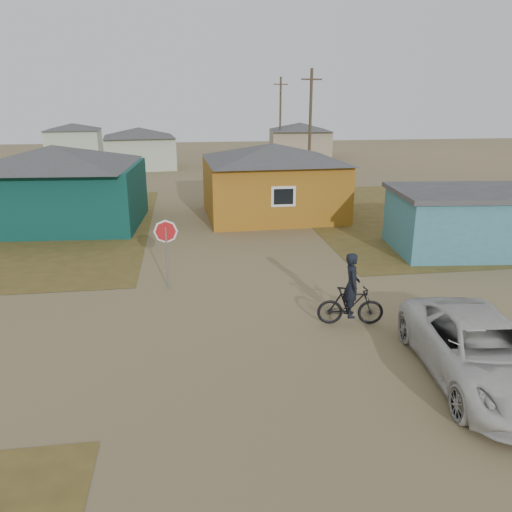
{
  "coord_description": "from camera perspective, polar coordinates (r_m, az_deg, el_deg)",
  "views": [
    {
      "loc": [
        -2.19,
        -12.29,
        6.29
      ],
      "look_at": [
        0.01,
        3.0,
        1.3
      ],
      "focal_mm": 35.0,
      "sensor_mm": 36.0,
      "label": 1
    }
  ],
  "objects": [
    {
      "name": "ground",
      "position": [
        13.98,
        1.72,
        -8.85
      ],
      "size": [
        120.0,
        120.0,
        0.0
      ],
      "primitive_type": "plane",
      "color": "olive"
    },
    {
      "name": "grass_ne",
      "position": [
        30.68,
        23.94,
        4.53
      ],
      "size": [
        20.0,
        18.0,
        0.0
      ],
      "primitive_type": "cube",
      "color": "brown",
      "rests_on": "ground"
    },
    {
      "name": "house_teal",
      "position": [
        26.89,
        -21.87,
        7.56
      ],
      "size": [
        8.93,
        7.08,
        4.0
      ],
      "color": "#09322D",
      "rests_on": "ground"
    },
    {
      "name": "house_yellow",
      "position": [
        27.05,
        1.9,
        8.77
      ],
      "size": [
        7.72,
        6.76,
        3.9
      ],
      "color": "#986017",
      "rests_on": "ground"
    },
    {
      "name": "shed_turquoise",
      "position": [
        22.69,
        23.12,
        3.77
      ],
      "size": [
        6.71,
        4.93,
        2.6
      ],
      "color": "teal",
      "rests_on": "ground"
    },
    {
      "name": "house_pale_west",
      "position": [
        46.66,
        -13.15,
        12.0
      ],
      "size": [
        7.04,
        6.15,
        3.6
      ],
      "color": "#ACBBA1",
      "rests_on": "ground"
    },
    {
      "name": "house_beige_east",
      "position": [
        53.88,
        5.03,
        13.12
      ],
      "size": [
        6.95,
        6.05,
        3.6
      ],
      "color": "gray",
      "rests_on": "ground"
    },
    {
      "name": "house_pale_north",
      "position": [
        59.65,
        -20.1,
        12.49
      ],
      "size": [
        6.28,
        5.81,
        3.4
      ],
      "color": "#ACBBA1",
      "rests_on": "ground"
    },
    {
      "name": "utility_pole_near",
      "position": [
        35.44,
        6.19,
        14.32
      ],
      "size": [
        1.4,
        0.2,
        8.0
      ],
      "color": "#443729",
      "rests_on": "ground"
    },
    {
      "name": "utility_pole_far",
      "position": [
        51.26,
        2.79,
        15.47
      ],
      "size": [
        1.4,
        0.2,
        8.0
      ],
      "color": "#443729",
      "rests_on": "ground"
    },
    {
      "name": "stop_sign",
      "position": [
        16.7,
        -10.24,
        1.97
      ],
      "size": [
        0.74,
        0.35,
        2.43
      ],
      "color": "gray",
      "rests_on": "ground"
    },
    {
      "name": "cyclist",
      "position": [
        14.46,
        10.79,
        -4.83
      ],
      "size": [
        1.96,
        0.83,
        2.14
      ],
      "color": "black",
      "rests_on": "ground"
    },
    {
      "name": "vehicle",
      "position": [
        12.64,
        24.48,
        -9.9
      ],
      "size": [
        3.01,
        5.56,
        1.48
      ],
      "primitive_type": "imported",
      "rotation": [
        0.0,
        0.0,
        -0.11
      ],
      "color": "silver",
      "rests_on": "ground"
    }
  ]
}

